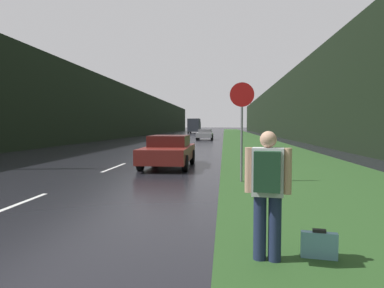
{
  "coord_description": "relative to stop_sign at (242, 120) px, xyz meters",
  "views": [
    {
      "loc": [
        4.53,
        -1.6,
        1.74
      ],
      "look_at": [
        2.99,
        14.76,
        0.85
      ],
      "focal_mm": 32.0,
      "sensor_mm": 36.0,
      "label": 1
    }
  ],
  "objects": [
    {
      "name": "delivery_truck",
      "position": [
        -7.26,
        66.55,
        -0.18
      ],
      "size": [
        2.62,
        7.94,
        3.24
      ],
      "color": "black",
      "rests_on": "ground_plane"
    },
    {
      "name": "car_passing_near",
      "position": [
        -2.86,
        3.74,
        -1.23
      ],
      "size": [
        1.93,
        4.6,
        1.31
      ],
      "rotation": [
        0.0,
        0.0,
        3.14
      ],
      "color": "maroon",
      "rests_on": "ground_plane"
    },
    {
      "name": "treeline_far_side",
      "position": [
        -15.46,
        41.08,
        1.85
      ],
      "size": [
        2.0,
        140.0,
        7.5
      ],
      "primitive_type": "cube",
      "color": "black",
      "rests_on": "ground_plane"
    },
    {
      "name": "lane_stripe_e",
      "position": [
        -5.06,
        17.22,
        -1.9
      ],
      "size": [
        0.12,
        3.0,
        0.01
      ],
      "primitive_type": "cube",
      "color": "silver",
      "rests_on": "ground_plane"
    },
    {
      "name": "treeline_near_side",
      "position": [
        8.34,
        41.08,
        2.26
      ],
      "size": [
        2.0,
        140.0,
        8.33
      ],
      "primitive_type": "cube",
      "color": "black",
      "rests_on": "ground_plane"
    },
    {
      "name": "car_passing_far",
      "position": [
        -2.86,
        30.74,
        -1.22
      ],
      "size": [
        1.92,
        4.38,
        1.29
      ],
      "rotation": [
        0.0,
        0.0,
        3.14
      ],
      "color": "#9E9EA3",
      "rests_on": "ground_plane"
    },
    {
      "name": "stop_sign",
      "position": [
        0.0,
        0.0,
        0.0
      ],
      "size": [
        0.74,
        0.07,
        3.04
      ],
      "color": "slate",
      "rests_on": "ground_plane"
    },
    {
      "name": "lane_stripe_d",
      "position": [
        -5.06,
        10.22,
        -1.9
      ],
      "size": [
        0.12,
        3.0,
        0.01
      ],
      "primitive_type": "cube",
      "color": "silver",
      "rests_on": "ground_plane"
    },
    {
      "name": "grass_verge",
      "position": [
        2.34,
        31.08,
        -1.89
      ],
      "size": [
        6.0,
        240.0,
        0.02
      ],
      "primitive_type": "cube",
      "color": "#26471E",
      "rests_on": "ground_plane"
    },
    {
      "name": "lane_stripe_c",
      "position": [
        -5.06,
        3.22,
        -1.9
      ],
      "size": [
        0.12,
        3.0,
        0.01
      ],
      "primitive_type": "cube",
      "color": "silver",
      "rests_on": "ground_plane"
    },
    {
      "name": "hitchhiker_with_backpack",
      "position": [
        0.02,
        -6.2,
        -0.94
      ],
      "size": [
        0.57,
        0.45,
        1.67
      ],
      "rotation": [
        0.0,
        0.0,
        -0.17
      ],
      "color": "#1E2847",
      "rests_on": "ground_plane"
    },
    {
      "name": "lane_stripe_b",
      "position": [
        -5.06,
        -3.78,
        -1.9
      ],
      "size": [
        0.12,
        3.0,
        0.01
      ],
      "primitive_type": "cube",
      "color": "silver",
      "rests_on": "ground_plane"
    },
    {
      "name": "suitcase",
      "position": [
        0.7,
        -6.04,
        -1.72
      ],
      "size": [
        0.46,
        0.18,
        0.4
      ],
      "rotation": [
        0.0,
        0.0,
        -0.17
      ],
      "color": "#6093A8",
      "rests_on": "ground_plane"
    }
  ]
}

